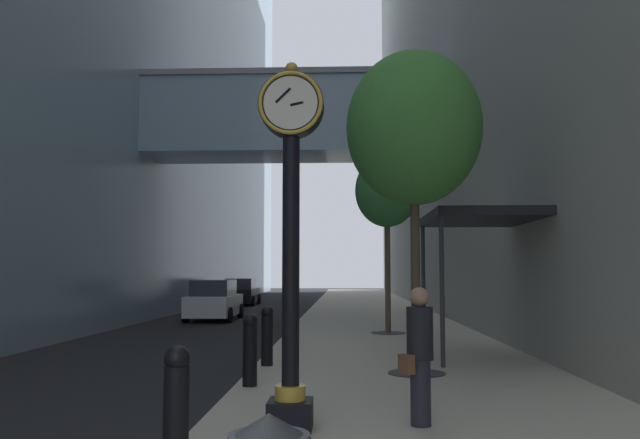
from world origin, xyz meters
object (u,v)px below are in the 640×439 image
Objects in this scene: street_tree_mid_near at (387,192)px; car_white_near at (214,301)px; bollard_fourth at (267,334)px; street_tree_near at (414,129)px; street_clock at (291,223)px; bollard_nearest at (176,407)px; bollard_third at (250,348)px; pedestrian_walking at (420,352)px; car_black_mid at (241,292)px.

street_tree_mid_near is 1.36× the size of car_white_near.
street_tree_mid_near reaches higher than bollard_fourth.
street_tree_near is 1.09× the size of street_tree_mid_near.
car_white_near is (-5.00, 19.91, -1.85)m from street_clock.
car_white_near is at bearing 100.54° from bollard_nearest.
bollard_third is (0.00, 4.87, 0.00)m from bollard_nearest.
bollard_fourth is 0.70× the size of pedestrian_walking.
pedestrian_walking is 0.41× the size of car_white_near.
street_tree_mid_near is at bearing -45.33° from car_white_near.
street_clock is 33.63m from car_black_mid.
street_tree_near is (3.00, -0.95, 4.11)m from bollard_fourth.
car_white_near reaches higher than bollard_fourth.
street_tree_mid_near is at bearing 90.00° from street_tree_near.
pedestrian_walking is 33.69m from car_black_mid.
street_tree_near is at bearing -17.65° from bollard_fourth.
car_black_mid is at bearing 100.25° from bollard_fourth.
street_tree_near is 17.43m from car_white_near.
pedestrian_walking reaches higher than car_white_near.
street_tree_mid_near is (3.00, 9.78, 3.90)m from bollard_third.
street_clock reaches higher than car_black_mid.
street_tree_near reaches higher than car_black_mid.
street_tree_mid_near is at bearing 80.89° from street_clock.
pedestrian_walking is at bearing -71.39° from car_white_near.
bollard_fourth is 28.05m from car_black_mid.
car_white_near reaches higher than bollard_nearest.
bollard_fourth is (0.00, 2.43, 0.00)m from bollard_third.
bollard_fourth is 5.83m from pedestrian_walking.
bollard_nearest and bollard_third have the same top height.
street_clock is at bearing 63.03° from bollard_nearest.
pedestrian_walking is (2.58, -2.79, 0.28)m from bollard_third.
bollard_nearest is 0.29× the size of car_white_near.
street_clock is 3.69m from bollard_third.
street_tree_mid_near is (2.05, 12.78, 1.98)m from street_clock.
bollard_fourth is at bearing -112.21° from street_tree_mid_near.
street_tree_mid_near is at bearing 72.96° from bollard_third.
street_clock is 2.67× the size of pedestrian_walking.
street_clock is 2.32m from pedestrian_walking.
pedestrian_walking is 20.78m from car_white_near.
bollard_fourth is 8.84m from street_tree_mid_near.
street_tree_mid_near reaches higher than bollard_third.
car_black_mid reaches higher than bollard_third.
street_clock is 20.61m from car_white_near.
street_clock is 3.79× the size of bollard_nearest.
street_tree_near is (3.00, 1.48, 4.11)m from bollard_third.
street_tree_mid_near is 1.29× the size of car_black_mid.
bollard_fourth is 5.18m from street_tree_near.
street_tree_near is at bearing -65.45° from car_white_near.
bollard_third is at bearing -76.53° from car_white_near.
pedestrian_walking is (-0.42, -12.56, -3.62)m from street_tree_mid_near.
street_clock is at bearing -75.91° from car_white_near.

